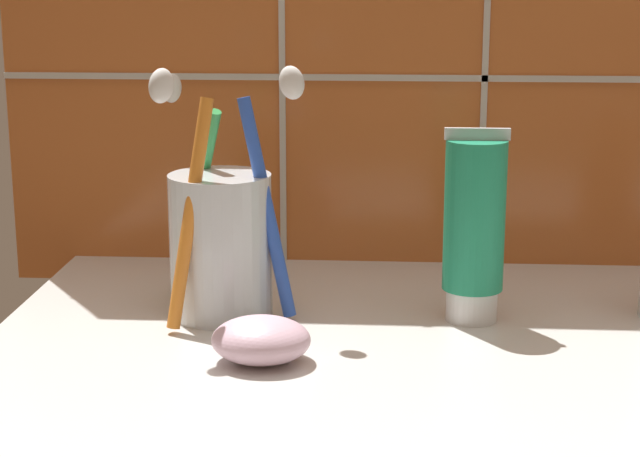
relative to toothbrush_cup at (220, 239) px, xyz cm
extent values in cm
cube|color=silver|center=(17.26, -4.58, -6.43)|extent=(63.97, 39.50, 2.00)
cube|color=#C6662D|center=(17.26, 15.42, 15.04)|extent=(73.97, 1.50, 44.95)
cube|color=beige|center=(17.26, 14.57, 9.65)|extent=(73.97, 0.24, 0.50)
cube|color=beige|center=(2.87, 14.57, 15.04)|extent=(0.50, 0.24, 44.95)
cube|color=beige|center=(18.86, 14.57, 15.04)|extent=(0.50, 0.24, 44.95)
cylinder|color=silver|center=(0.03, 0.01, -0.47)|extent=(7.04, 7.04, 9.92)
cylinder|color=blue|center=(3.33, -0.73, 2.36)|extent=(4.15, 1.92, 14.99)
ellipsoid|color=white|center=(5.09, -1.20, 10.84)|extent=(2.38, 1.80, 2.51)
cylinder|color=green|center=(-2.15, 3.26, 1.80)|extent=(4.86, 5.65, 14.02)
ellipsoid|color=white|center=(-4.24, 5.81, 9.65)|extent=(2.53, 2.69, 2.68)
cylinder|color=orange|center=(-1.48, -2.95, 2.42)|extent=(3.47, 3.83, 15.10)
ellipsoid|color=white|center=(-2.75, -4.42, 10.94)|extent=(2.38, 2.47, 2.52)
cylinder|color=white|center=(16.95, 0.01, -4.31)|extent=(3.51, 3.51, 2.24)
cylinder|color=#1E8C60|center=(16.95, 0.01, 1.92)|extent=(4.13, 4.13, 10.22)
cube|color=silver|center=(16.95, 0.01, 7.43)|extent=(4.34, 0.36, 0.80)
ellipsoid|color=#DBB2C6|center=(3.85, -9.03, -4.02)|extent=(6.10, 5.22, 2.82)
camera|label=1|loc=(11.54, -70.38, 18.01)|focal=60.00mm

